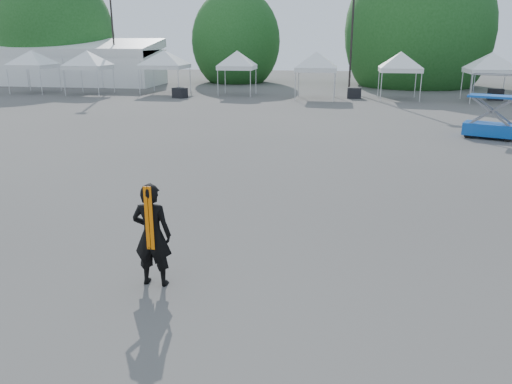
# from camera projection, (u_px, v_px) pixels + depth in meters

# --- Properties ---
(ground) EXTENTS (120.00, 120.00, 0.00)m
(ground) POSITION_uv_depth(u_px,v_px,m) (229.00, 237.00, 11.05)
(ground) COLOR #474442
(ground) RESTS_ON ground
(marquee) EXTENTS (15.00, 6.25, 4.23)m
(marquee) POSITION_uv_depth(u_px,v_px,m) (80.00, 63.00, 46.90)
(marquee) COLOR white
(marquee) RESTS_ON ground
(light_pole_west) EXTENTS (0.60, 0.25, 10.30)m
(light_pole_west) POSITION_uv_depth(u_px,v_px,m) (112.00, 20.00, 44.21)
(light_pole_west) COLOR black
(light_pole_west) RESTS_ON ground
(light_pole_east) EXTENTS (0.60, 0.25, 9.80)m
(light_pole_east) POSITION_uv_depth(u_px,v_px,m) (353.00, 21.00, 39.12)
(light_pole_east) COLOR black
(light_pole_east) RESTS_ON ground
(tree_far_w) EXTENTS (4.80, 4.80, 7.30)m
(tree_far_w) POSITION_uv_depth(u_px,v_px,m) (55.00, 35.00, 49.59)
(tree_far_w) COLOR #382314
(tree_far_w) RESTS_ON ground
(tree_mid_w) EXTENTS (4.16, 4.16, 6.33)m
(tree_mid_w) POSITION_uv_depth(u_px,v_px,m) (236.00, 41.00, 48.85)
(tree_mid_w) COLOR #382314
(tree_mid_w) RESTS_ON ground
(tree_mid_e) EXTENTS (5.12, 5.12, 7.79)m
(tree_mid_e) POSITION_uv_depth(u_px,v_px,m) (418.00, 31.00, 44.99)
(tree_mid_e) COLOR #382314
(tree_mid_e) RESTS_ON ground
(tent_a) EXTENTS (4.21, 4.21, 3.88)m
(tent_a) POSITION_uv_depth(u_px,v_px,m) (31.00, 54.00, 39.43)
(tent_a) COLOR silver
(tent_a) RESTS_ON ground
(tent_b) EXTENTS (4.15, 4.15, 3.88)m
(tent_b) POSITION_uv_depth(u_px,v_px,m) (87.00, 54.00, 38.28)
(tent_b) COLOR silver
(tent_b) RESTS_ON ground
(tent_c) EXTENTS (4.73, 4.73, 3.88)m
(tent_c) POSITION_uv_depth(u_px,v_px,m) (164.00, 54.00, 39.14)
(tent_c) COLOR silver
(tent_c) RESTS_ON ground
(tent_d) EXTENTS (3.80, 3.80, 3.88)m
(tent_d) POSITION_uv_depth(u_px,v_px,m) (237.00, 54.00, 37.81)
(tent_d) COLOR silver
(tent_d) RESTS_ON ground
(tent_e) EXTENTS (4.13, 4.13, 3.88)m
(tent_e) POSITION_uv_depth(u_px,v_px,m) (317.00, 55.00, 35.56)
(tent_e) COLOR silver
(tent_e) RESTS_ON ground
(tent_f) EXTENTS (4.03, 4.03, 3.88)m
(tent_f) POSITION_uv_depth(u_px,v_px,m) (401.00, 55.00, 35.08)
(tent_f) COLOR silver
(tent_f) RESTS_ON ground
(tent_g) EXTENTS (4.31, 4.31, 3.88)m
(tent_g) POSITION_uv_depth(u_px,v_px,m) (492.00, 56.00, 33.71)
(tent_g) COLOR silver
(tent_g) RESTS_ON ground
(man) EXTENTS (0.69, 0.46, 1.88)m
(man) POSITION_uv_depth(u_px,v_px,m) (152.00, 235.00, 8.67)
(man) COLOR black
(man) RESTS_ON ground
(scissor_lift) EXTENTS (2.38, 1.79, 2.76)m
(scissor_lift) POSITION_uv_depth(u_px,v_px,m) (493.00, 107.00, 21.54)
(scissor_lift) COLOR #0B499B
(scissor_lift) RESTS_ON ground
(crate_west) EXTENTS (1.16, 1.05, 0.73)m
(crate_west) POSITION_uv_depth(u_px,v_px,m) (180.00, 93.00, 36.75)
(crate_west) COLOR black
(crate_west) RESTS_ON ground
(crate_mid) EXTENTS (1.00, 0.78, 0.77)m
(crate_mid) POSITION_uv_depth(u_px,v_px,m) (354.00, 93.00, 36.46)
(crate_mid) COLOR black
(crate_mid) RESTS_ON ground
(crate_east) EXTENTS (1.14, 0.95, 0.79)m
(crate_east) POSITION_uv_depth(u_px,v_px,m) (495.00, 95.00, 35.39)
(crate_east) COLOR black
(crate_east) RESTS_ON ground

